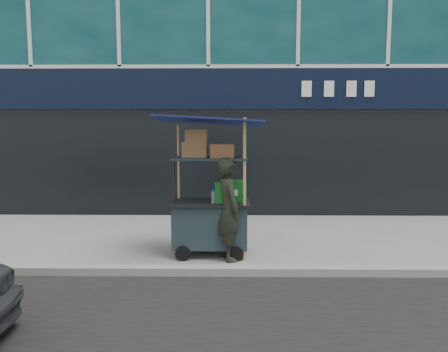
{
  "coord_description": "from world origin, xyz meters",
  "views": [
    {
      "loc": [
        0.48,
        -6.12,
        2.1
      ],
      "look_at": [
        0.39,
        1.2,
        1.24
      ],
      "focal_mm": 35.0,
      "sensor_mm": 36.0,
      "label": 1
    }
  ],
  "objects": [
    {
      "name": "vendor_man",
      "position": [
        0.46,
        0.54,
        0.8
      ],
      "size": [
        0.56,
        0.68,
        1.6
      ],
      "primitive_type": "imported",
      "rotation": [
        0.0,
        0.0,
        1.92
      ],
      "color": "black",
      "rests_on": "ground"
    },
    {
      "name": "ground",
      "position": [
        0.0,
        0.0,
        0.0
      ],
      "size": [
        80.0,
        80.0,
        0.0
      ],
      "primitive_type": "plane",
      "color": "slate",
      "rests_on": "ground"
    },
    {
      "name": "curb",
      "position": [
        0.0,
        -0.2,
        0.06
      ],
      "size": [
        80.0,
        0.18,
        0.12
      ],
      "primitive_type": "cube",
      "color": "gray",
      "rests_on": "ground"
    },
    {
      "name": "vendor_cart",
      "position": [
        0.19,
        0.79,
        0.79
      ],
      "size": [
        1.67,
        1.19,
        2.26
      ],
      "rotation": [
        0.0,
        0.0,
        -0.01
      ],
      "color": "black",
      "rests_on": "ground"
    }
  ]
}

